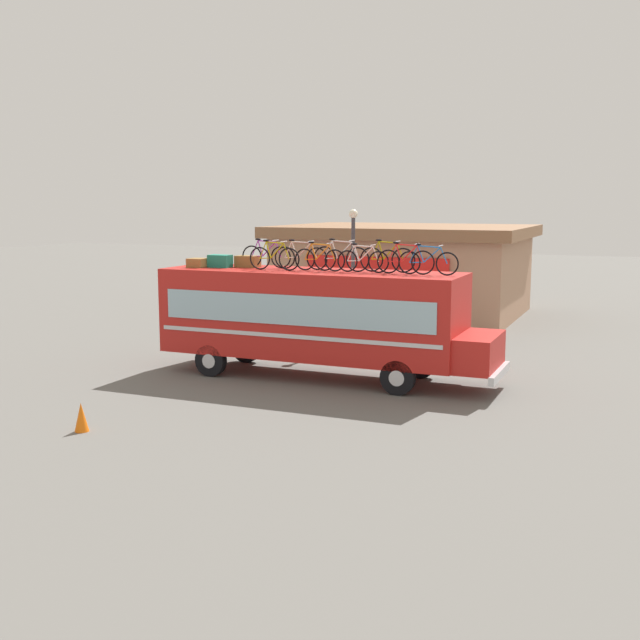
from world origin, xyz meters
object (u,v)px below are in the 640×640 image
Objects in this scene: bus at (317,315)px; rooftop_bicycle_6 at (363,260)px; luggage_bag_1 at (198,263)px; street_lamp at (353,264)px; rooftop_bicycle_2 at (274,258)px; rooftop_bicycle_3 at (301,257)px; rooftop_bicycle_5 at (341,258)px; rooftop_bicycle_9 at (428,262)px; rooftop_bicycle_4 at (320,259)px; rooftop_bicycle_1 at (266,256)px; luggage_bag_2 at (220,261)px; rooftop_bicycle_7 at (387,259)px; traffic_cone at (81,417)px; rooftop_bicycle_8 at (405,261)px; luggage_bag_3 at (248,261)px.

rooftop_bicycle_6 is at bearing 0.98° from bus.
street_lamp is at bearing 60.09° from luggage_bag_1.
rooftop_bicycle_2 is 0.95× the size of rooftop_bicycle_3.
street_lamp is at bearing 106.80° from rooftop_bicycle_5.
rooftop_bicycle_4 is at bearing -179.65° from rooftop_bicycle_9.
luggage_bag_2 is at bearing -162.52° from rooftop_bicycle_1.
rooftop_bicycle_7 is at bearing 2.29° from rooftop_bicycle_3.
luggage_bag_1 is 5.45m from rooftop_bicycle_6.
rooftop_bicycle_4 is (4.07, 0.31, 0.23)m from luggage_bag_1.
rooftop_bicycle_1 reaches higher than luggage_bag_2.
traffic_cone is at bearing -105.57° from rooftop_bicycle_3.
rooftop_bicycle_7 reaches higher than rooftop_bicycle_2.
rooftop_bicycle_8 reaches higher than luggage_bag_1.
rooftop_bicycle_6 is at bearing -151.86° from rooftop_bicycle_7.
rooftop_bicycle_2 is at bearing -168.23° from rooftop_bicycle_5.
rooftop_bicycle_4 is at bearing -10.82° from rooftop_bicycle_1.
rooftop_bicycle_3 is 3.42m from rooftop_bicycle_8.
rooftop_bicycle_4 reaches higher than luggage_bag_2.
luggage_bag_2 is at bearing 93.96° from traffic_cone.
traffic_cone is at bearing -115.09° from rooftop_bicycle_5.
luggage_bag_3 is 1.92m from rooftop_bicycle_3.
rooftop_bicycle_9 is (0.67, 0.01, -0.01)m from rooftop_bicycle_8.
rooftop_bicycle_4 is (1.36, 0.32, -0.02)m from rooftop_bicycle_2.
rooftop_bicycle_5 is (0.73, 0.10, 1.76)m from bus.
rooftop_bicycle_7 is at bearing 10.25° from rooftop_bicycle_4.
street_lamp reaches higher than luggage_bag_1.
rooftop_bicycle_3 is at bearing -88.22° from street_lamp.
rooftop_bicycle_8 is (2.02, -0.09, -0.02)m from rooftop_bicycle_5.
luggage_bag_2 is 0.40× the size of rooftop_bicycle_9.
luggage_bag_1 is 0.11× the size of street_lamp.
rooftop_bicycle_6 is (5.43, 0.33, 0.22)m from luggage_bag_1.
luggage_bag_1 is 2.20m from rooftop_bicycle_1.
rooftop_bicycle_5 is at bearing 11.77° from rooftop_bicycle_2.
rooftop_bicycle_3 is 1.40m from rooftop_bicycle_5.
street_lamp is (2.50, 5.26, -0.41)m from luggage_bag_2.
bus is 3.25m from rooftop_bicycle_8.
street_lamp reaches higher than rooftop_bicycle_7.
rooftop_bicycle_5 reaches higher than rooftop_bicycle_9.
rooftop_bicycle_2 is 0.33× the size of street_lamp.
luggage_bag_2 is at bearing -179.27° from rooftop_bicycle_8.
luggage_bag_1 is 6.37m from street_lamp.
luggage_bag_2 is 6.06m from rooftop_bicycle_8.
rooftop_bicycle_8 is (2.75, 0.02, 1.74)m from bus.
luggage_bag_3 is 3.31m from rooftop_bicycle_5.
bus is 6.47× the size of rooftop_bicycle_6.
bus is 4.27m from luggage_bag_1.
luggage_bag_2 is 5.42m from rooftop_bicycle_7.
rooftop_bicycle_3 is 8.64m from traffic_cone.
rooftop_bicycle_3 is (2.65, 0.32, 0.19)m from luggage_bag_2.
rooftop_bicycle_2 is at bearing -168.55° from rooftop_bicycle_7.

